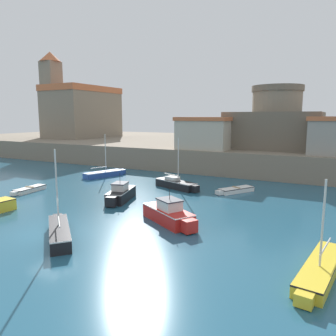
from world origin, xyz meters
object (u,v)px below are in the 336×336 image
(dinghy_white_1, at_px, (29,189))
(dinghy_white_6, at_px, (235,190))
(motorboat_red_2, at_px, (169,214))
(church, at_px, (79,110))
(sailboat_blue_8, at_px, (104,174))
(sailboat_yellow_3, at_px, (321,269))
(sailboat_black_5, at_px, (176,184))
(harbor_shed_near_wharf, at_px, (205,133))
(sailboat_black_7, at_px, (59,231))
(fortress, at_px, (276,125))
(motorboat_black_0, at_px, (120,194))

(dinghy_white_1, height_order, dinghy_white_6, dinghy_white_6)
(motorboat_red_2, height_order, church, church)
(sailboat_blue_8, bearing_deg, sailboat_yellow_3, -31.83)
(sailboat_black_5, height_order, church, church)
(sailboat_yellow_3, relative_size, harbor_shed_near_wharf, 0.93)
(sailboat_black_7, bearing_deg, sailboat_black_5, 89.57)
(dinghy_white_6, relative_size, church, 0.24)
(fortress, bearing_deg, dinghy_white_6, -92.10)
(sailboat_black_5, bearing_deg, sailboat_yellow_3, -43.82)
(church, bearing_deg, fortress, -6.53)
(sailboat_yellow_3, relative_size, sailboat_black_7, 1.20)
(church, relative_size, fortress, 1.45)
(church, relative_size, harbor_shed_near_wharf, 2.48)
(fortress, distance_m, harbor_shed_near_wharf, 10.46)
(sailboat_blue_8, bearing_deg, sailboat_black_7, -58.96)
(sailboat_yellow_3, relative_size, sailboat_blue_8, 1.17)
(motorboat_red_2, xyz_separation_m, dinghy_white_6, (1.51, 11.30, -0.38))
(sailboat_black_5, height_order, sailboat_black_7, sailboat_black_7)
(sailboat_black_7, height_order, sailboat_blue_8, sailboat_black_7)
(motorboat_black_0, bearing_deg, fortress, 70.67)
(sailboat_yellow_3, distance_m, harbor_shed_near_wharf, 30.42)
(motorboat_red_2, relative_size, sailboat_blue_8, 0.92)
(dinghy_white_6, bearing_deg, motorboat_black_0, -136.18)
(dinghy_white_6, bearing_deg, sailboat_black_5, -169.65)
(dinghy_white_1, distance_m, dinghy_white_6, 20.55)
(dinghy_white_6, bearing_deg, motorboat_red_2, -97.62)
(dinghy_white_1, distance_m, fortress, 33.20)
(motorboat_red_2, xyz_separation_m, harbor_shed_near_wharf, (-5.86, 21.92, 4.59))
(dinghy_white_6, bearing_deg, harbor_shed_near_wharf, 124.73)
(motorboat_black_0, relative_size, sailboat_black_5, 0.88)
(sailboat_blue_8, relative_size, fortress, 0.47)
(dinghy_white_6, bearing_deg, sailboat_yellow_3, -60.56)
(motorboat_red_2, distance_m, fortress, 29.21)
(sailboat_black_5, xyz_separation_m, sailboat_black_7, (-0.12, -16.05, -0.04))
(dinghy_white_1, xyz_separation_m, church, (-21.84, 31.26, 8.59))
(motorboat_black_0, distance_m, dinghy_white_6, 11.37)
(dinghy_white_6, height_order, sailboat_blue_8, sailboat_blue_8)
(motorboat_black_0, height_order, dinghy_white_6, motorboat_black_0)
(dinghy_white_1, height_order, church, church)
(dinghy_white_1, bearing_deg, sailboat_black_5, 33.60)
(sailboat_black_7, xyz_separation_m, harbor_shed_near_wharf, (-1.26, 27.77, 4.78))
(motorboat_red_2, xyz_separation_m, sailboat_blue_8, (-15.39, 12.09, -0.25))
(motorboat_red_2, bearing_deg, dinghy_white_6, 82.38)
(motorboat_black_0, xyz_separation_m, dinghy_white_6, (8.20, 7.87, -0.36))
(church, distance_m, fortress, 41.16)
(sailboat_blue_8, bearing_deg, harbor_shed_near_wharf, 45.85)
(dinghy_white_6, bearing_deg, sailboat_blue_8, 177.30)
(harbor_shed_near_wharf, bearing_deg, sailboat_blue_8, -134.15)
(sailboat_black_7, height_order, fortress, fortress)
(sailboat_blue_8, bearing_deg, sailboat_black_5, -9.83)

